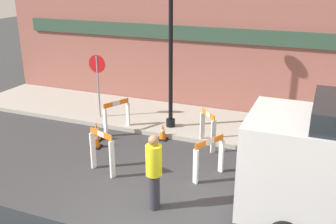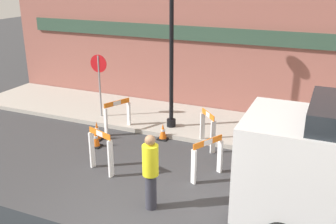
{
  "view_description": "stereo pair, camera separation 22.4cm",
  "coord_description": "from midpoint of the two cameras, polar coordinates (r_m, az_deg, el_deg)",
  "views": [
    {
      "loc": [
        3.27,
        -5.76,
        4.86
      ],
      "look_at": [
        -0.8,
        4.18,
        1.0
      ],
      "focal_mm": 42.0,
      "sensor_mm": 36.0,
      "label": 1
    },
    {
      "loc": [
        3.48,
        -5.67,
        4.86
      ],
      "look_at": [
        -0.8,
        4.18,
        1.0
      ],
      "focal_mm": 42.0,
      "sensor_mm": 36.0,
      "label": 2
    }
  ],
  "objects": [
    {
      "name": "barricade_1",
      "position": [
        11.34,
        6.33,
        -2.48
      ],
      "size": [
        0.63,
        0.66,
        1.11
      ],
      "rotation": [
        0.0,
        0.0,
        8.6
      ],
      "color": "white",
      "rests_on": "ground_plane"
    },
    {
      "name": "traffic_cone_0",
      "position": [
        11.97,
        -0.21,
        -2.9
      ],
      "size": [
        0.3,
        0.3,
        0.51
      ],
      "color": "black",
      "rests_on": "ground_plane"
    },
    {
      "name": "traffic_cone_3",
      "position": [
        12.12,
        -9.75,
        -2.7
      ],
      "size": [
        0.3,
        0.3,
        0.59
      ],
      "color": "black",
      "rests_on": "ground_plane"
    },
    {
      "name": "traffic_cone_1",
      "position": [
        11.12,
        12.16,
        -5.1
      ],
      "size": [
        0.3,
        0.3,
        0.55
      ],
      "color": "black",
      "rests_on": "ground_plane"
    },
    {
      "name": "traffic_cone_2",
      "position": [
        11.65,
        -9.9,
        -3.84
      ],
      "size": [
        0.3,
        0.3,
        0.53
      ],
      "color": "black",
      "rests_on": "ground_plane"
    },
    {
      "name": "barricade_0",
      "position": [
        9.74,
        6.39,
        -6.47
      ],
      "size": [
        0.56,
        0.91,
        1.04
      ],
      "rotation": [
        0.0,
        0.0,
        7.37
      ],
      "color": "white",
      "rests_on": "ground_plane"
    },
    {
      "name": "stop_sign",
      "position": [
        13.33,
        -9.48,
        5.25
      ],
      "size": [
        0.6,
        0.06,
        2.14
      ],
      "rotation": [
        0.0,
        0.0,
        3.18
      ],
      "color": "gray",
      "rests_on": "sidewalk_slab"
    },
    {
      "name": "sidewalk_slab",
      "position": [
        13.07,
        6.83,
        -1.88
      ],
      "size": [
        18.0,
        2.92,
        0.14
      ],
      "color": "#ADA89E",
      "rests_on": "ground_plane"
    },
    {
      "name": "barricade_3",
      "position": [
        10.07,
        -9.1,
        -5.49
      ],
      "size": [
        0.81,
        0.4,
        1.14
      ],
      "rotation": [
        0.0,
        0.0,
        12.23
      ],
      "color": "white",
      "rests_on": "ground_plane"
    },
    {
      "name": "person_worker",
      "position": [
        8.34,
        -1.78,
        -8.4
      ],
      "size": [
        0.44,
        0.44,
        1.72
      ],
      "rotation": [
        0.0,
        0.0,
        1.92
      ],
      "color": "#33333D",
      "rests_on": "ground_plane"
    },
    {
      "name": "streetlamp_post",
      "position": [
        11.86,
        1.07,
        12.81
      ],
      "size": [
        0.44,
        0.44,
        5.1
      ],
      "color": "black",
      "rests_on": "sidewalk_slab"
    },
    {
      "name": "barricade_2",
      "position": [
        12.47,
        -6.84,
        -0.44
      ],
      "size": [
        0.52,
        0.91,
        1.06
      ],
      "rotation": [
        0.0,
        0.0,
        10.56
      ],
      "color": "white",
      "rests_on": "ground_plane"
    },
    {
      "name": "storefront_facade",
      "position": [
        13.8,
        9.18,
        10.75
      ],
      "size": [
        18.0,
        0.22,
        5.5
      ],
      "color": "#93564C",
      "rests_on": "ground_plane"
    }
  ]
}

